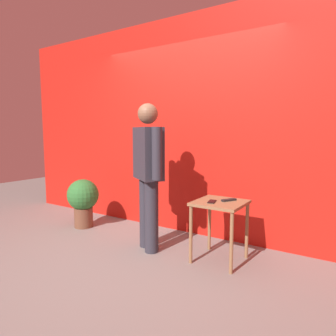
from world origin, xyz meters
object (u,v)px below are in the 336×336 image
Objects in this scene: standing_person at (148,169)px; tv_remote at (229,200)px; cell_phone at (212,202)px; potted_plant at (83,199)px; side_table at (220,212)px.

tv_remote is at bearing 14.35° from standing_person.
cell_phone is at bearing 6.07° from standing_person.
potted_plant is at bearing -147.76° from tv_remote.
side_table is 4.42× the size of cell_phone.
tv_remote is at bearing 49.56° from side_table.
cell_phone is 2.05m from potted_plant.
cell_phone reaches higher than side_table.
side_table is at bearing -0.04° from potted_plant.
side_table is at bearing -100.19° from tv_remote.
cell_phone is 0.21× the size of potted_plant.
potted_plant is (-2.03, 0.07, -0.23)m from cell_phone.
tv_remote reaches higher than cell_phone.
standing_person reaches higher than side_table.
potted_plant is at bearing 165.03° from cell_phone.
side_table is 2.09m from potted_plant.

